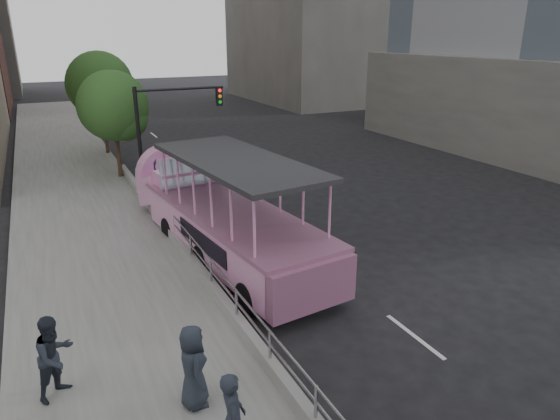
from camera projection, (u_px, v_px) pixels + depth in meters
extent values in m
plane|color=black|center=(340.00, 309.00, 14.17)|extent=(160.00, 160.00, 0.00)
cube|color=#9C9C97|center=(87.00, 223.00, 20.20)|extent=(5.50, 80.00, 0.30)
cube|color=#A6A5A0|center=(212.00, 287.00, 14.41)|extent=(0.24, 30.00, 0.36)
cylinder|color=#A2A2A7|center=(316.00, 402.00, 9.16)|extent=(0.07, 0.07, 0.70)
cylinder|color=#A2A2A7|center=(270.00, 344.00, 10.85)|extent=(0.07, 0.07, 0.70)
cylinder|color=#A2A2A7|center=(236.00, 302.00, 12.54)|extent=(0.07, 0.07, 0.70)
cylinder|color=#A2A2A7|center=(211.00, 270.00, 14.23)|extent=(0.07, 0.07, 0.70)
cylinder|color=#A2A2A7|center=(191.00, 245.00, 15.93)|extent=(0.07, 0.07, 0.70)
cylinder|color=#A2A2A7|center=(175.00, 225.00, 17.62)|extent=(0.07, 0.07, 0.70)
cylinder|color=#A2A2A7|center=(161.00, 208.00, 19.31)|extent=(0.07, 0.07, 0.70)
cylinder|color=#A2A2A7|center=(150.00, 194.00, 21.00)|extent=(0.07, 0.07, 0.70)
cylinder|color=#A2A2A7|center=(140.00, 182.00, 22.70)|extent=(0.07, 0.07, 0.70)
cylinder|color=#A2A2A7|center=(211.00, 270.00, 14.23)|extent=(0.06, 22.00, 0.06)
cylinder|color=#A2A2A7|center=(210.00, 260.00, 14.12)|extent=(0.06, 22.00, 0.06)
cylinder|color=black|center=(249.00, 298.00, 13.78)|extent=(0.48, 1.00, 0.96)
cylinder|color=black|center=(318.00, 277.00, 14.98)|extent=(0.48, 1.00, 0.96)
cylinder|color=black|center=(204.00, 259.00, 16.17)|extent=(0.48, 1.00, 0.96)
cylinder|color=black|center=(266.00, 243.00, 17.36)|extent=(0.48, 1.00, 0.96)
cylinder|color=black|center=(170.00, 230.00, 18.55)|extent=(0.48, 1.00, 0.96)
cylinder|color=black|center=(227.00, 218.00, 19.75)|extent=(0.48, 1.00, 0.96)
cube|color=#EC96CC|center=(233.00, 232.00, 16.73)|extent=(3.65, 9.04, 1.34)
cube|color=#EC96CC|center=(175.00, 187.00, 20.73)|extent=(2.87, 2.56, 1.67)
cylinder|color=#EC96CC|center=(167.00, 174.00, 21.34)|extent=(2.59, 1.03, 2.52)
cube|color=#905475|center=(312.00, 287.00, 13.11)|extent=(2.71, 0.67, 1.34)
cube|color=#905475|center=(232.00, 211.00, 16.48)|extent=(3.82, 9.37, 0.13)
cube|color=#242427|center=(236.00, 161.00, 15.54)|extent=(3.62, 7.35, 0.15)
cube|color=#9CA9B9|center=(192.00, 171.00, 18.86)|extent=(2.47, 0.49, 1.12)
cube|color=#EC96CC|center=(187.00, 176.00, 19.35)|extent=(2.46, 1.33, 0.54)
imported|color=white|center=(242.00, 167.00, 26.11)|extent=(3.45, 4.79, 1.52)
imported|color=#252C37|center=(233.00, 419.00, 8.47)|extent=(0.57, 0.74, 1.81)
imported|color=#252C37|center=(55.00, 356.00, 10.11)|extent=(1.12, 1.09, 1.82)
imported|color=#252C37|center=(193.00, 367.00, 9.83)|extent=(0.62, 0.90, 1.78)
cylinder|color=black|center=(158.00, 195.00, 20.16)|extent=(0.08, 0.08, 2.41)
cube|color=#0B0B4E|center=(156.00, 171.00, 19.82)|extent=(0.22, 0.57, 0.87)
cube|color=white|center=(156.00, 171.00, 19.83)|extent=(0.14, 0.37, 0.53)
cylinder|color=black|center=(140.00, 145.00, 22.68)|extent=(0.18, 0.18, 5.20)
cylinder|color=black|center=(179.00, 89.00, 22.70)|extent=(4.20, 0.12, 0.12)
cube|color=black|center=(219.00, 97.00, 23.64)|extent=(0.28, 0.22, 0.85)
sphere|color=red|center=(220.00, 90.00, 23.43)|extent=(0.16, 0.16, 0.16)
cylinder|color=#3C2B1B|center=(118.00, 153.00, 25.79)|extent=(0.22, 0.22, 3.08)
sphere|color=#305C25|center=(113.00, 106.00, 24.98)|extent=(3.52, 3.52, 3.52)
sphere|color=#305C25|center=(123.00, 117.00, 25.07)|extent=(2.42, 2.42, 2.42)
cylinder|color=#3C2B1B|center=(105.00, 130.00, 30.88)|extent=(0.22, 0.22, 3.47)
sphere|color=#305C25|center=(100.00, 85.00, 29.97)|extent=(3.97, 3.97, 3.97)
sphere|color=#305C25|center=(109.00, 95.00, 30.09)|extent=(2.73, 2.73, 2.73)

